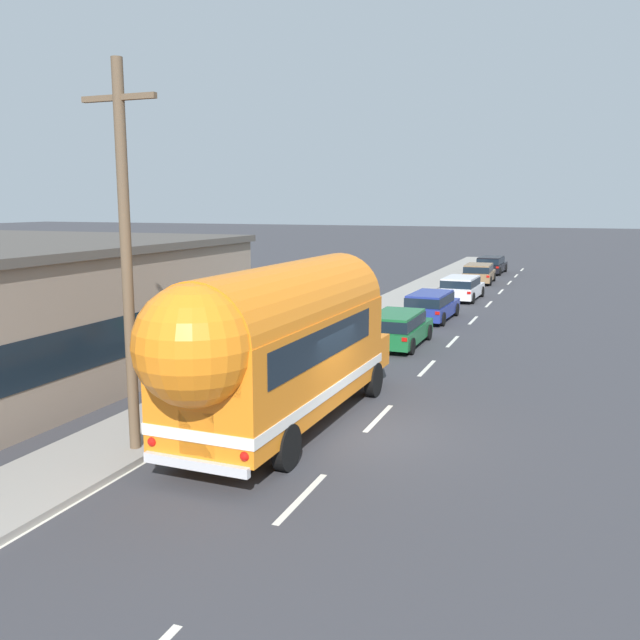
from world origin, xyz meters
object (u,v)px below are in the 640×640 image
object	(u,v)px
painted_bus	(278,341)
car_fourth	(479,272)
car_second	(431,304)
car_third	(461,287)
car_lead	(397,327)
utility_pole	(126,257)
car_fifth	(491,264)

from	to	relation	value
painted_bus	car_fourth	bearing A→B (deg)	90.07
car_second	car_third	size ratio (longest dim) A/B	0.99
painted_bus	car_lead	world-z (taller)	painted_bus
utility_pole	car_third	size ratio (longest dim) A/B	1.87
car_third	car_second	bearing A→B (deg)	-91.27
car_second	car_third	xyz separation A→B (m)	(0.17, 7.55, -0.01)
painted_bus	car_fifth	world-z (taller)	painted_bus
car_lead	car_fifth	world-z (taller)	same
car_third	car_fourth	bearing A→B (deg)	91.74
car_lead	car_fifth	size ratio (longest dim) A/B	0.94
painted_bus	car_third	xyz separation A→B (m)	(0.23, 24.91, -1.52)
car_lead	car_fourth	size ratio (longest dim) A/B	1.02
car_fourth	painted_bus	bearing A→B (deg)	-89.93
car_third	car_fourth	size ratio (longest dim) A/B	1.06
car_fourth	car_fifth	world-z (taller)	same
car_fourth	car_fifth	bearing A→B (deg)	90.40
utility_pole	painted_bus	world-z (taller)	utility_pole
utility_pole	car_second	world-z (taller)	utility_pole
utility_pole	car_fourth	size ratio (longest dim) A/B	1.98
car_fifth	car_fourth	bearing A→B (deg)	-89.60
painted_bus	car_lead	bearing A→B (deg)	89.49
painted_bus	car_third	distance (m)	24.95
painted_bus	car_third	world-z (taller)	painted_bus
utility_pole	car_lead	size ratio (longest dim) A/B	1.94
car_second	car_third	bearing A→B (deg)	88.73
utility_pole	car_lead	world-z (taller)	utility_pole
car_second	car_fourth	size ratio (longest dim) A/B	1.05
utility_pole	car_fifth	world-z (taller)	utility_pole
painted_bus	car_fourth	world-z (taller)	painted_bus
utility_pole	painted_bus	bearing A→B (deg)	45.34
car_second	car_fifth	bearing A→B (deg)	90.36
car_lead	car_third	size ratio (longest dim) A/B	0.96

